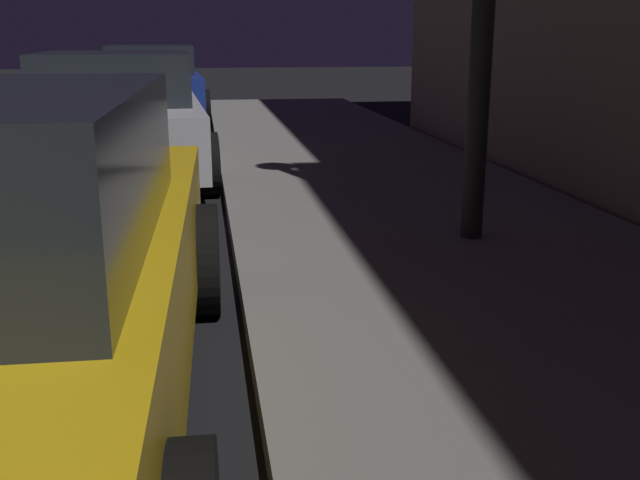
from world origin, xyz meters
name	(u,v)px	position (x,y,z in m)	size (l,w,h in m)	color
car_silver	(118,115)	(2.85, 9.06, 0.72)	(2.26, 4.35, 1.43)	#B7B7BF
car_blue	(151,83)	(2.85, 15.52, 0.71)	(2.27, 4.56, 1.43)	navy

